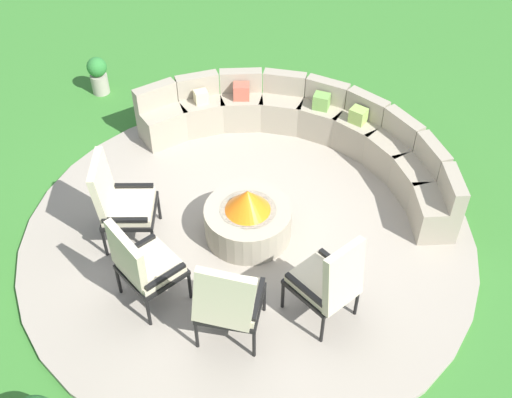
# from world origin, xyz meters

# --- Properties ---
(ground_plane) EXTENTS (24.00, 24.00, 0.00)m
(ground_plane) POSITION_xyz_m (0.00, 0.00, 0.00)
(ground_plane) COLOR #387A2D
(patio_circle) EXTENTS (5.25, 5.25, 0.06)m
(patio_circle) POSITION_xyz_m (0.00, 0.00, 0.03)
(patio_circle) COLOR #9E9384
(patio_circle) RESTS_ON ground_plane
(fire_pit) EXTENTS (1.00, 1.00, 0.68)m
(fire_pit) POSITION_xyz_m (0.00, 0.00, 0.32)
(fire_pit) COLOR #9E937F
(fire_pit) RESTS_ON patio_circle
(curved_stone_bench) EXTENTS (4.39, 1.68, 0.76)m
(curved_stone_bench) POSITION_xyz_m (-0.02, 1.71, 0.37)
(curved_stone_bench) COLOR #9E937F
(curved_stone_bench) RESTS_ON patio_circle
(lounge_chair_front_left) EXTENTS (0.80, 0.81, 1.13)m
(lounge_chair_front_left) POSITION_xyz_m (-1.24, -0.69, 0.63)
(lounge_chair_front_left) COLOR black
(lounge_chair_front_left) RESTS_ON patio_circle
(lounge_chair_front_right) EXTENTS (0.76, 0.75, 1.15)m
(lounge_chair_front_right) POSITION_xyz_m (-0.48, -1.33, 0.63)
(lounge_chair_front_right) COLOR black
(lounge_chair_front_right) RESTS_ON patio_circle
(lounge_chair_back_left) EXTENTS (0.76, 0.76, 1.16)m
(lounge_chair_back_left) POSITION_xyz_m (0.50, -1.33, 0.63)
(lounge_chair_back_left) COLOR black
(lounge_chair_back_left) RESTS_ON patio_circle
(lounge_chair_back_right) EXTENTS (0.78, 0.73, 1.13)m
(lounge_chair_back_right) POSITION_xyz_m (1.25, -0.66, 0.63)
(lounge_chair_back_right) COLOR black
(lounge_chair_back_right) RESTS_ON patio_circle
(potted_plant_1) EXTENTS (0.29, 0.29, 0.59)m
(potted_plant_1) POSITION_xyz_m (-3.38, 1.62, 0.32)
(potted_plant_1) COLOR #A89E8E
(potted_plant_1) RESTS_ON ground_plane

